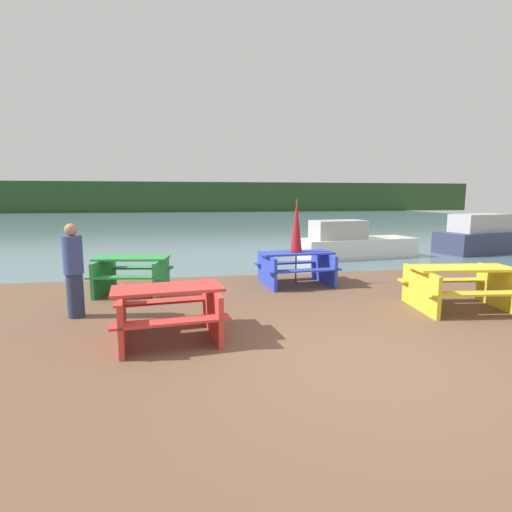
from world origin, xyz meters
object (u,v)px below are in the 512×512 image
picnic_table_green (133,271)px  picnic_table_red (168,308)px  picnic_table_yellow (461,284)px  boat_second (492,238)px  picnic_table_blue (296,265)px  person (74,271)px  umbrella_crimson (296,226)px  boat (353,244)px

picnic_table_green → picnic_table_red: bearing=-74.2°
picnic_table_yellow → picnic_table_green: 6.58m
picnic_table_red → boat_second: size_ratio=0.35×
picnic_table_green → picnic_table_blue: bearing=2.7°
picnic_table_yellow → person: 6.91m
picnic_table_yellow → person: (-6.87, 0.74, 0.34)m
picnic_table_red → person: bearing=139.9°
umbrella_crimson → person: size_ratio=1.24×
picnic_table_green → person: 1.87m
picnic_table_blue → boat_second: size_ratio=0.37×
picnic_table_blue → boat: boat is taller
picnic_table_blue → boat: size_ratio=0.44×
picnic_table_blue → boat: (3.05, 3.69, 0.01)m
picnic_table_yellow → umbrella_crimson: bearing=132.9°
person → picnic_table_yellow: bearing=-6.2°
picnic_table_green → picnic_table_yellow: bearing=-21.6°
picnic_table_green → umbrella_crimson: 3.82m
umbrella_crimson → picnic_table_green: bearing=-177.3°
picnic_table_yellow → picnic_table_red: bearing=-173.3°
picnic_table_green → umbrella_crimson: size_ratio=0.86×
boat → boat_second: bearing=-3.1°
umbrella_crimson → boat: size_ratio=0.48×
picnic_table_yellow → picnic_table_blue: bearing=132.9°
boat → umbrella_crimson: bearing=-136.6°
umbrella_crimson → person: 4.86m
boat_second → picnic_table_green: bearing=-171.9°
umbrella_crimson → boat: umbrella_crimson is taller
picnic_table_red → picnic_table_yellow: (5.25, 0.61, 0.02)m
boat → picnic_table_red: bearing=-137.5°
boat_second → picnic_table_yellow: bearing=-144.3°
picnic_table_red → boat_second: 13.71m
umbrella_crimson → picnic_table_red: bearing=-131.5°
picnic_table_red → boat_second: boat_second is taller
picnic_table_yellow → picnic_table_blue: size_ratio=1.09×
umbrella_crimson → person: umbrella_crimson is taller
boat → boat_second: size_ratio=0.85×
picnic_table_red → picnic_table_blue: (2.84, 3.21, 0.01)m
boat_second → umbrella_crimson: bearing=-165.7°
picnic_table_red → picnic_table_yellow: 5.29m
picnic_table_blue → boat: 4.79m
picnic_table_red → picnic_table_green: bearing=105.8°
umbrella_crimson → boat_second: (8.77, 4.08, -0.85)m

